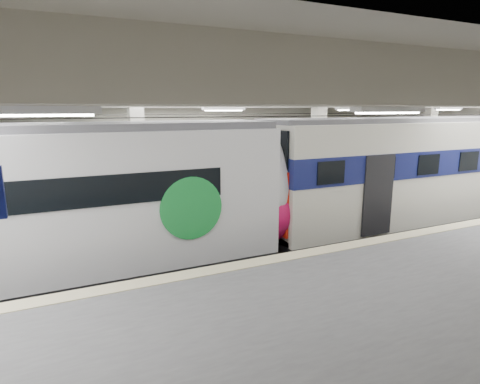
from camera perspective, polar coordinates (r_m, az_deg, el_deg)
station_hall at (r=11.78m, az=4.88°, el=3.37°), size 36.00×24.00×5.75m
modern_emu at (r=12.17m, az=-19.70°, el=-1.80°), size 14.24×2.94×4.57m
older_rer at (r=18.18m, az=23.53°, el=2.77°), size 14.02×3.09×4.60m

